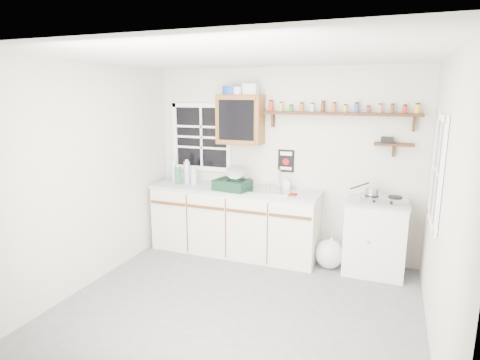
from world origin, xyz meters
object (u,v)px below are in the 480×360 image
at_px(spice_shelf, 339,113).
at_px(hotplate, 383,199).
at_px(upper_cabinet, 240,119).
at_px(right_cabinet, 375,237).
at_px(main_cabinet, 234,220).
at_px(dish_rack, 234,182).

distance_m(spice_shelf, hotplate, 1.17).
distance_m(upper_cabinet, spice_shelf, 1.28).
bearing_deg(right_cabinet, upper_cabinet, 176.24).
xyz_separation_m(upper_cabinet, spice_shelf, (1.27, 0.07, 0.11)).
xyz_separation_m(main_cabinet, upper_cabinet, (0.03, 0.14, 1.36)).
height_order(main_cabinet, hotplate, hotplate).
distance_m(right_cabinet, spice_shelf, 1.58).
distance_m(spice_shelf, dish_rack, 1.59).
distance_m(main_cabinet, spice_shelf, 1.98).
bearing_deg(right_cabinet, main_cabinet, -179.21).
distance_m(right_cabinet, upper_cabinet, 2.26).
bearing_deg(dish_rack, main_cabinet, 117.41).
distance_m(upper_cabinet, hotplate, 2.06).
distance_m(dish_rack, hotplate, 1.86).
relative_size(right_cabinet, dish_rack, 1.84).
bearing_deg(dish_rack, spice_shelf, 23.33).
relative_size(main_cabinet, hotplate, 4.26).
bearing_deg(dish_rack, hotplate, 12.59).
relative_size(right_cabinet, spice_shelf, 0.48).
xyz_separation_m(main_cabinet, hotplate, (1.89, 0.01, 0.48)).
height_order(upper_cabinet, dish_rack, upper_cabinet).
relative_size(spice_shelf, hotplate, 3.53).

